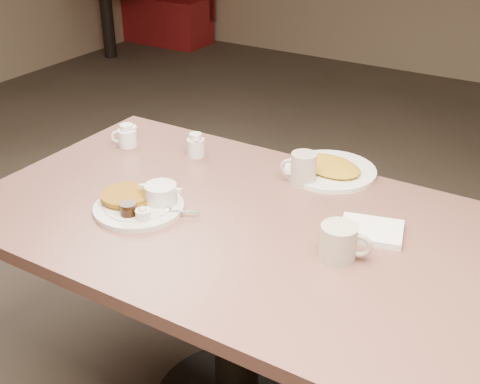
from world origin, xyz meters
The scene contains 9 objects.
diner_table centered at (0.00, 0.00, 0.58)m, with size 1.50×0.90×0.75m.
main_plate centered at (-0.26, -0.10, 0.77)m, with size 0.34×0.32×0.07m.
coffee_mug_near centered at (0.32, -0.03, 0.80)m, with size 0.14×0.11×0.09m.
napkin centered at (0.35, 0.11, 0.76)m, with size 0.19×0.17×0.02m.
coffee_mug_far centered at (0.07, 0.28, 0.80)m, with size 0.12×0.10×0.10m.
creamer_left centered at (-0.58, 0.22, 0.79)m, with size 0.09×0.08×0.08m.
creamer_right centered at (-0.33, 0.28, 0.79)m, with size 0.08×0.09×0.08m.
hash_plate centered at (0.11, 0.39, 0.76)m, with size 0.37×0.37×0.04m.
booth_back_left centered at (-3.24, 3.67, 0.41)m, with size 1.14×1.34×1.12m.
Camera 1 is at (0.78, -1.26, 1.63)m, focal length 46.02 mm.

